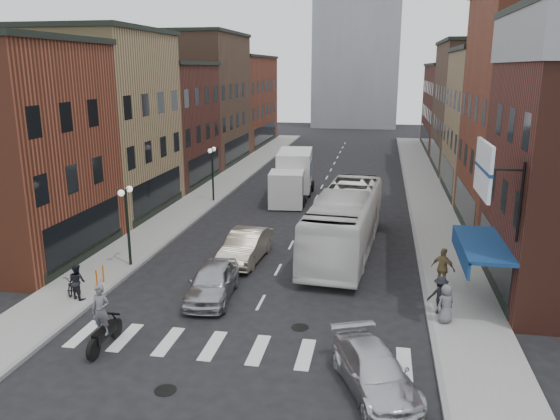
% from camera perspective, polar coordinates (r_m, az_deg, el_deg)
% --- Properties ---
extents(ground, '(160.00, 160.00, 0.00)m').
position_cam_1_polar(ground, '(22.90, -2.58, -10.64)').
color(ground, black).
rests_on(ground, ground).
extents(sidewalk_left, '(3.00, 74.00, 0.15)m').
position_cam_1_polar(sidewalk_left, '(45.24, -6.79, 2.15)').
color(sidewalk_left, gray).
rests_on(sidewalk_left, ground).
extents(sidewalk_right, '(3.00, 74.00, 0.15)m').
position_cam_1_polar(sidewalk_right, '(43.41, 15.19, 1.21)').
color(sidewalk_right, gray).
rests_on(sidewalk_right, ground).
extents(curb_left, '(0.20, 74.00, 0.16)m').
position_cam_1_polar(curb_left, '(44.84, -4.95, 1.99)').
color(curb_left, gray).
rests_on(curb_left, ground).
extents(curb_right, '(0.20, 74.00, 0.16)m').
position_cam_1_polar(curb_right, '(43.32, 13.21, 1.21)').
color(curb_right, gray).
rests_on(curb_right, ground).
extents(crosswalk_stripes, '(12.00, 2.20, 0.01)m').
position_cam_1_polar(crosswalk_stripes, '(20.31, -4.55, -14.18)').
color(crosswalk_stripes, silver).
rests_on(crosswalk_stripes, ground).
extents(bldg_left_mid_a, '(10.30, 10.20, 12.30)m').
position_cam_1_polar(bldg_left_mid_a, '(39.63, -19.67, 8.55)').
color(bldg_left_mid_a, '#A28959').
rests_on(bldg_left_mid_a, ground).
extents(bldg_left_mid_b, '(10.30, 10.20, 10.30)m').
position_cam_1_polar(bldg_left_mid_b, '(48.60, -13.68, 8.77)').
color(bldg_left_mid_b, '#4A231A').
rests_on(bldg_left_mid_b, ground).
extents(bldg_left_far_a, '(10.30, 12.20, 13.30)m').
position_cam_1_polar(bldg_left_far_a, '(58.67, -9.35, 11.40)').
color(bldg_left_far_a, brown).
rests_on(bldg_left_far_a, ground).
extents(bldg_left_far_b, '(10.30, 16.20, 11.30)m').
position_cam_1_polar(bldg_left_far_b, '(72.04, -5.51, 11.29)').
color(bldg_left_far_b, brown).
rests_on(bldg_left_far_b, ground).
extents(bldg_right_mid_b, '(10.30, 10.20, 11.30)m').
position_cam_1_polar(bldg_right_mid_b, '(45.50, 23.73, 8.22)').
color(bldg_right_mid_b, '#A28959').
rests_on(bldg_right_mid_b, ground).
extents(bldg_right_far_a, '(10.30, 12.20, 12.30)m').
position_cam_1_polar(bldg_right_far_a, '(56.20, 21.33, 9.96)').
color(bldg_right_far_a, brown).
rests_on(bldg_right_far_a, ground).
extents(bldg_right_far_b, '(10.30, 16.20, 10.30)m').
position_cam_1_polar(bldg_right_far_b, '(70.05, 19.21, 10.06)').
color(bldg_right_far_b, '#4A231A').
rests_on(bldg_right_far_b, ground).
extents(awning_blue, '(1.80, 5.00, 0.78)m').
position_cam_1_polar(awning_blue, '(24.11, 19.97, -3.52)').
color(awning_blue, navy).
rests_on(awning_blue, ground).
extents(billboard_sign, '(1.52, 3.00, 3.70)m').
position_cam_1_polar(billboard_sign, '(21.31, 20.71, 3.85)').
color(billboard_sign, black).
rests_on(billboard_sign, ground).
extents(streetlamp_near, '(0.32, 1.22, 4.11)m').
position_cam_1_polar(streetlamp_near, '(27.90, -15.71, -0.15)').
color(streetlamp_near, black).
rests_on(streetlamp_near, ground).
extents(streetlamp_far, '(0.32, 1.22, 4.11)m').
position_cam_1_polar(streetlamp_far, '(40.63, -7.08, 4.80)').
color(streetlamp_far, black).
rests_on(streetlamp_far, ground).
extents(bike_rack, '(0.08, 0.68, 0.80)m').
position_cam_1_polar(bike_rack, '(26.43, -18.31, -6.57)').
color(bike_rack, '#D8590C').
rests_on(bike_rack, sidewalk_left).
extents(box_truck, '(2.96, 8.33, 3.54)m').
position_cam_1_polar(box_truck, '(41.65, 1.32, 3.53)').
color(box_truck, silver).
rests_on(box_truck, ground).
extents(motorcycle_rider, '(0.67, 2.40, 2.45)m').
position_cam_1_polar(motorcycle_rider, '(20.66, -18.07, -10.83)').
color(motorcycle_rider, black).
rests_on(motorcycle_rider, ground).
extents(transit_bus, '(3.79, 12.48, 3.43)m').
position_cam_1_polar(transit_bus, '(29.78, 6.82, -1.17)').
color(transit_bus, white).
rests_on(transit_bus, ground).
extents(sedan_left_near, '(2.16, 4.64, 1.54)m').
position_cam_1_polar(sedan_left_near, '(24.08, -7.08, -7.43)').
color(sedan_left_near, '#B0B1B5').
rests_on(sedan_left_near, ground).
extents(sedan_left_far, '(2.00, 4.94, 1.59)m').
position_cam_1_polar(sedan_left_far, '(28.44, -3.60, -3.79)').
color(sedan_left_far, '#BCB199').
rests_on(sedan_left_far, ground).
extents(curb_car, '(3.42, 4.86, 1.31)m').
position_cam_1_polar(curb_car, '(17.87, 9.87, -16.28)').
color(curb_car, silver).
rests_on(curb_car, ground).
extents(parked_bicycle, '(1.08, 1.75, 0.87)m').
position_cam_1_polar(parked_bicycle, '(25.94, -20.82, -7.11)').
color(parked_bicycle, black).
rests_on(parked_bicycle, sidewalk_left).
extents(ped_left_solo, '(0.87, 0.69, 1.57)m').
position_cam_1_polar(ped_left_solo, '(25.04, -20.43, -7.00)').
color(ped_left_solo, black).
rests_on(ped_left_solo, sidewalk_left).
extents(ped_right_a, '(1.05, 0.59, 1.57)m').
position_cam_1_polar(ped_right_a, '(23.07, 16.41, -8.52)').
color(ped_right_a, black).
rests_on(ped_right_a, sidewalk_right).
extents(ped_right_b, '(1.23, 1.05, 1.88)m').
position_cam_1_polar(ped_right_b, '(25.57, 16.67, -5.86)').
color(ped_right_b, olive).
rests_on(ped_right_b, sidewalk_right).
extents(ped_right_c, '(0.91, 0.82, 1.56)m').
position_cam_1_polar(ped_right_c, '(22.35, 16.94, -9.35)').
color(ped_right_c, slate).
rests_on(ped_right_c, sidewalk_right).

